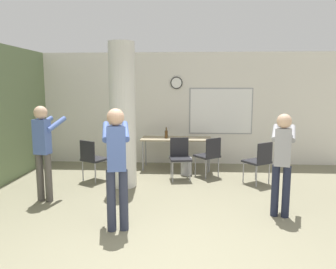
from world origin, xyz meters
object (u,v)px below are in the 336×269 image
object	(u,v)px
chair_mid_room	(259,159)
chair_near_pillar	(92,157)
chair_table_front	(180,155)
person_playing_front	(116,160)
folding_table	(176,140)
person_watching_back	(43,146)
bottle_on_table	(166,134)
person_playing_side	(282,157)
chair_table_right	(209,154)

from	to	relation	value
chair_mid_room	chair_near_pillar	distance (m)	3.42
chair_table_front	person_playing_front	xyz separation A→B (m)	(-0.81, -2.57, 0.48)
folding_table	person_watching_back	distance (m)	3.23
bottle_on_table	person_playing_side	distance (m)	3.40
chair_table_front	chair_near_pillar	world-z (taller)	same
folding_table	bottle_on_table	bearing A→B (deg)	-173.61
bottle_on_table	chair_near_pillar	xyz separation A→B (m)	(-1.47, -1.13, -0.33)
chair_table_front	person_watching_back	xyz separation A→B (m)	(-2.30, -1.49, 0.46)
chair_mid_room	person_playing_side	distance (m)	1.69
bottle_on_table	chair_mid_room	xyz separation A→B (m)	(1.95, -1.16, -0.33)
chair_table_right	person_playing_front	bearing A→B (deg)	-117.57
folding_table	person_watching_back	xyz separation A→B (m)	(-2.19, -2.36, 0.28)
person_watching_back	chair_table_front	bearing A→B (deg)	32.98
chair_mid_room	person_watching_back	distance (m)	4.10
chair_near_pillar	person_watching_back	xyz separation A→B (m)	(-0.48, -1.20, 0.46)
folding_table	chair_table_front	distance (m)	0.90
person_watching_back	person_playing_front	bearing A→B (deg)	-35.96
chair_mid_room	chair_near_pillar	size ratio (longest dim) A/B	1.00
person_playing_side	person_watching_back	xyz separation A→B (m)	(-3.87, 0.46, 0.04)
bottle_on_table	person_watching_back	bearing A→B (deg)	-129.82
person_playing_front	person_watching_back	xyz separation A→B (m)	(-1.49, 1.08, -0.02)
folding_table	person_watching_back	world-z (taller)	person_watching_back
chair_near_pillar	chair_table_right	world-z (taller)	same
folding_table	bottle_on_table	world-z (taller)	bottle_on_table
folding_table	person_playing_side	size ratio (longest dim) A/B	1.06
chair_table_right	chair_near_pillar	bearing A→B (deg)	-169.21
chair_table_front	person_playing_side	world-z (taller)	person_playing_side
bottle_on_table	chair_mid_room	world-z (taller)	bottle_on_table
person_playing_side	person_watching_back	distance (m)	3.89
person_playing_front	person_watching_back	bearing A→B (deg)	144.04
chair_mid_room	person_watching_back	bearing A→B (deg)	-163.17
person_playing_front	person_watching_back	world-z (taller)	person_playing_front
folding_table	bottle_on_table	distance (m)	0.28
chair_mid_room	person_playing_side	xyz separation A→B (m)	(-0.03, -1.64, 0.41)
chair_mid_room	person_watching_back	world-z (taller)	person_watching_back
person_watching_back	folding_table	bearing A→B (deg)	47.22
person_watching_back	chair_near_pillar	bearing A→B (deg)	68.28
folding_table	chair_mid_room	world-z (taller)	chair_mid_room
chair_near_pillar	person_playing_side	bearing A→B (deg)	-26.24
chair_table_front	bottle_on_table	bearing A→B (deg)	112.23
chair_table_right	person_playing_front	world-z (taller)	person_playing_front
person_playing_front	chair_near_pillar	bearing A→B (deg)	113.84
chair_table_front	chair_near_pillar	xyz separation A→B (m)	(-1.82, -0.29, 0.00)
folding_table	chair_table_front	bearing A→B (deg)	-82.94
bottle_on_table	person_playing_side	bearing A→B (deg)	-55.63
chair_table_front	person_watching_back	size ratio (longest dim) A/B	0.53
folding_table	person_playing_side	world-z (taller)	person_playing_side
folding_table	person_playing_front	xyz separation A→B (m)	(-0.70, -3.45, 0.30)
chair_mid_room	chair_table_right	xyz separation A→B (m)	(-0.97, 0.49, 0.00)
chair_mid_room	chair_table_front	distance (m)	1.63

